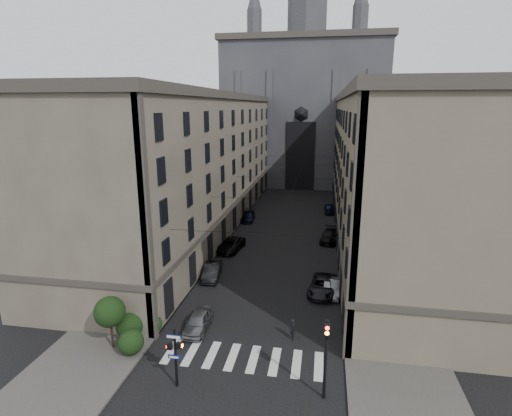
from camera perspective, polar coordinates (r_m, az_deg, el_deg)
The scene contains 20 objects.
ground at distance 25.94m, azimuth -4.38°, elevation -26.83°, with size 260.00×260.00×0.00m, color black.
sidewalk_left at distance 59.51m, azimuth -5.78°, elevation -2.32°, with size 7.00×80.00×0.15m, color #383533.
sidewalk_right at distance 57.70m, azimuth 14.79°, elevation -3.27°, with size 7.00×80.00×0.15m, color #383533.
zebra_crossing at distance 29.78m, azimuth -1.89°, elevation -20.62°, with size 11.00×3.20×0.01m, color beige.
building_left at distance 58.42m, azimuth -8.80°, elevation 6.58°, with size 13.60×60.60×18.85m.
building_right at distance 56.05m, azimuth 18.40°, elevation 5.70°, with size 13.60×60.60×18.85m.
gothic_tower at distance 93.97m, azimuth 6.95°, elevation 14.69°, with size 35.00×23.00×58.00m.
pedestrian_signal_left at distance 26.57m, azimuth -11.47°, elevation -19.68°, with size 1.02×0.38×4.00m.
traffic_light_right at distance 24.95m, azimuth 9.97°, elevation -19.41°, with size 0.34×0.50×5.20m.
shrub_cluster at distance 31.51m, azimuth -18.24°, elevation -15.41°, with size 3.90×4.40×3.90m.
tram_wires at distance 55.61m, azimuth 4.44°, elevation 4.13°, with size 14.00×60.00×0.43m.
car_left_near at distance 32.80m, azimuth -8.28°, elevation -15.74°, with size 1.66×4.13×1.41m, color slate.
car_left_midnear at distance 41.44m, azimuth -6.28°, elevation -8.95°, with size 1.56×4.46×1.47m, color black.
car_left_midfar at distance 48.74m, azimuth -3.66°, elevation -5.27°, with size 2.40×5.22×1.45m, color black.
car_left_far at distance 61.19m, azimuth -1.16°, elevation -1.20°, with size 1.89×4.65×1.35m, color black.
car_right_near at distance 38.57m, azimuth 10.76°, elevation -11.08°, with size 1.42×4.06×1.34m, color gray.
car_right_midnear at distance 38.63m, azimuth 9.53°, elevation -10.89°, with size 2.40×5.21×1.45m, color black.
car_right_midfar at distance 52.69m, azimuth 10.47°, elevation -3.95°, with size 2.06×5.08×1.47m, color black.
car_right_far at distance 66.77m, azimuth 10.48°, elevation -0.07°, with size 1.71×4.25×1.45m, color black.
pedestrian at distance 31.46m, azimuth 5.33°, elevation -16.82°, with size 0.60×0.39×1.63m, color black.
Camera 1 is at (5.06, -18.88, 17.06)m, focal length 28.00 mm.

